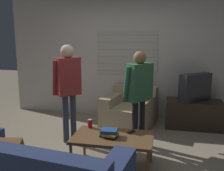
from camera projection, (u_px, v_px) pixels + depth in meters
ground_plane at (104, 156)px, 3.94m from camera, size 16.00×16.00×0.00m
wall_back at (126, 59)px, 5.63m from camera, size 5.20×0.08×2.55m
armchair_beige at (130, 110)px, 5.27m from camera, size 1.11×1.09×0.75m
coffee_table at (113, 139)px, 3.53m from camera, size 1.08×0.64×0.46m
tv_stand at (193, 114)px, 5.09m from camera, size 1.06×0.50×0.54m
tv at (195, 87)px, 4.99m from camera, size 0.64×0.61×0.53m
person_left_standing at (68, 81)px, 4.31m from camera, size 0.48×0.79×1.64m
person_right_standing at (139, 88)px, 4.11m from camera, size 0.52×0.78×1.55m
book_stack at (109, 133)px, 3.49m from camera, size 0.26×0.21×0.10m
soda_can at (90, 124)px, 3.82m from camera, size 0.07×0.07×0.13m
spare_remote at (131, 132)px, 3.64m from camera, size 0.10×0.13×0.02m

